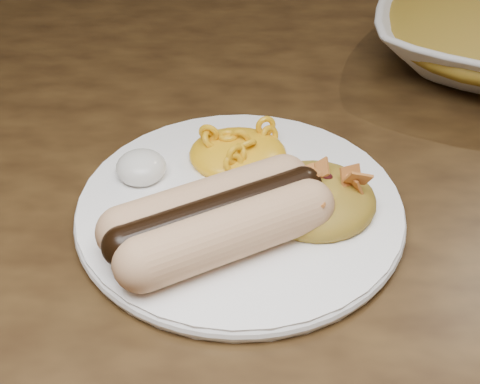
{
  "coord_description": "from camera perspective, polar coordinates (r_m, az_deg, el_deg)",
  "views": [
    {
      "loc": [
        0.04,
        -0.5,
        1.09
      ],
      "look_at": [
        0.03,
        -0.11,
        0.77
      ],
      "focal_mm": 50.0,
      "sensor_mm": 36.0,
      "label": 1
    }
  ],
  "objects": [
    {
      "name": "table",
      "position": [
        0.67,
        -2.12,
        -1.66
      ],
      "size": [
        1.6,
        0.9,
        0.75
      ],
      "color": "#483117",
      "rests_on": "floor"
    },
    {
      "name": "mac_and_cheese",
      "position": [
        0.55,
        -0.18,
        4.23
      ],
      "size": [
        0.1,
        0.09,
        0.03
      ],
      "primitive_type": "ellipsoid",
      "rotation": [
        0.0,
        0.0,
        -0.24
      ],
      "color": "#EEA618",
      "rests_on": "plate"
    },
    {
      "name": "taco_salad",
      "position": [
        0.5,
        6.46,
        0.18
      ],
      "size": [
        0.09,
        0.09,
        0.04
      ],
      "rotation": [
        0.0,
        0.0,
        0.1
      ],
      "color": "#C2661A",
      "rests_on": "plate"
    },
    {
      "name": "hotdog",
      "position": [
        0.47,
        -1.9,
        -2.2
      ],
      "size": [
        0.14,
        0.13,
        0.04
      ],
      "rotation": [
        0.0,
        0.0,
        0.52
      ],
      "color": "tan",
      "rests_on": "plate"
    },
    {
      "name": "sour_cream",
      "position": [
        0.54,
        -8.48,
        2.45
      ],
      "size": [
        0.05,
        0.05,
        0.02
      ],
      "primitive_type": "ellipsoid",
      "rotation": [
        0.0,
        0.0,
        -0.3
      ],
      "color": "silver",
      "rests_on": "plate"
    },
    {
      "name": "plate",
      "position": [
        0.52,
        -0.0,
        -1.42
      ],
      "size": [
        0.25,
        0.25,
        0.01
      ],
      "primitive_type": "cylinder",
      "rotation": [
        0.0,
        0.0,
        0.01
      ],
      "color": "white",
      "rests_on": "table"
    }
  ]
}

